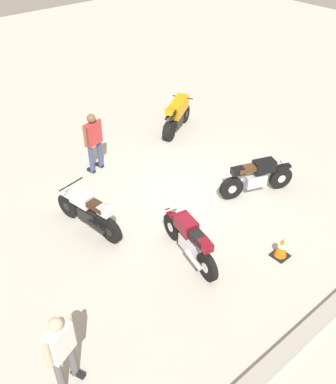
{
  "coord_description": "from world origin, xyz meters",
  "views": [
    {
      "loc": [
        6.29,
        6.63,
        6.89
      ],
      "look_at": [
        0.92,
        0.34,
        0.75
      ],
      "focal_mm": 40.43,
      "sensor_mm": 36.0,
      "label": 1
    }
  ],
  "objects": [
    {
      "name": "traffic_cone",
      "position": [
        -0.08,
        3.01,
        0.26
      ],
      "size": [
        0.36,
        0.36,
        0.53
      ],
      "color": "black",
      "rests_on": "ground"
    },
    {
      "name": "person_in_red_shirt",
      "position": [
        1.12,
        -2.59,
        1.01
      ],
      "size": [
        0.67,
        0.4,
        1.75
      ],
      "rotation": [
        0.0,
        0.0,
        4.95
      ],
      "color": "#384772",
      "rests_on": "ground"
    },
    {
      "name": "motorcycle_orange_sportbike",
      "position": [
        -2.2,
        -2.86,
        0.59
      ],
      "size": [
        1.83,
        1.07,
        1.14
      ],
      "rotation": [
        0.0,
        0.0,
        3.61
      ],
      "color": "black",
      "rests_on": "ground"
    },
    {
      "name": "motorcycle_silver_cruiser",
      "position": [
        2.63,
        -0.54,
        0.52
      ],
      "size": [
        0.7,
        2.08,
        1.09
      ],
      "rotation": [
        0.0,
        0.0,
        4.89
      ],
      "color": "black",
      "rests_on": "ground"
    },
    {
      "name": "person_in_white_shirt",
      "position": [
        5.0,
        2.56,
        0.94
      ],
      "size": [
        0.63,
        0.44,
        1.65
      ],
      "rotation": [
        0.0,
        0.0,
        1.95
      ],
      "color": "#59595B",
      "rests_on": "ground"
    },
    {
      "name": "ground_plane",
      "position": [
        0.0,
        0.0,
        0.0
      ],
      "size": [
        40.0,
        40.0,
        0.0
      ],
      "primitive_type": "plane",
      "color": "#B7B2A8"
    },
    {
      "name": "motorcycle_maroon_cruiser",
      "position": [
        1.48,
        1.7,
        0.52
      ],
      "size": [
        0.8,
        2.07,
        1.09
      ],
      "rotation": [
        0.0,
        0.0,
        4.52
      ],
      "color": "black",
      "rests_on": "ground"
    },
    {
      "name": "motorcycle_black_cruiser",
      "position": [
        -1.47,
        1.09,
        0.52
      ],
      "size": [
        1.99,
        0.98,
        1.09
      ],
      "rotation": [
        0.0,
        0.0,
        2.77
      ],
      "color": "black",
      "rests_on": "ground"
    }
  ]
}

